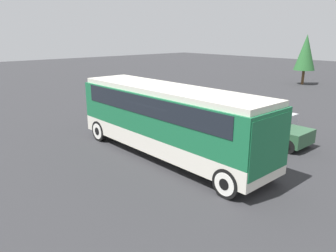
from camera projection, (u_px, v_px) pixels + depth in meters
ground_plane at (168, 156)px, 14.66m from camera, size 120.00×120.00×0.00m
tour_bus at (169, 116)px, 14.09m from camera, size 10.00×2.54×3.12m
parked_car_near at (263, 126)px, 16.69m from camera, size 4.64×1.80×1.48m
parked_car_mid at (254, 112)px, 20.01m from camera, size 4.66×1.89×1.35m
tree_center at (306, 52)px, 34.56m from camera, size 2.15×2.15×5.26m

